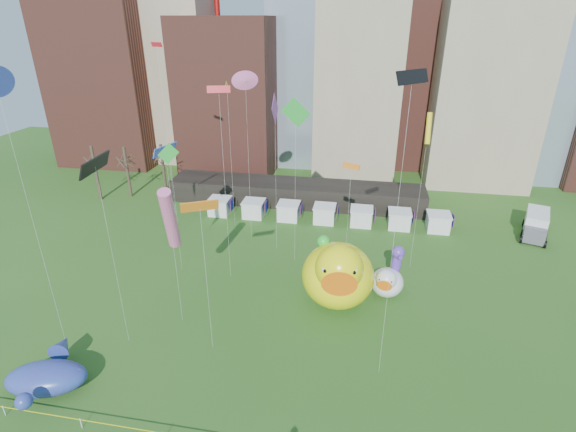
% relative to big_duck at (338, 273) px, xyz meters
% --- Properties ---
extents(skyline, '(101.00, 23.00, 68.00)m').
position_rel_big_duck_xyz_m(skyline, '(-1.86, 43.56, 18.02)').
color(skyline, brown).
rests_on(skyline, ground).
extents(pavilion, '(38.00, 6.00, 3.20)m').
position_rel_big_duck_xyz_m(pavilion, '(-8.11, 24.49, -1.82)').
color(pavilion, black).
rests_on(pavilion, ground).
extents(vendor_tents, '(33.24, 2.80, 2.40)m').
position_rel_big_duck_xyz_m(vendor_tents, '(-3.09, 18.49, -2.31)').
color(vendor_tents, white).
rests_on(vendor_tents, ground).
extents(bare_trees, '(8.44, 6.44, 8.50)m').
position_rel_big_duck_xyz_m(bare_trees, '(-34.27, 23.04, 0.59)').
color(bare_trees, '#382B21').
rests_on(bare_trees, ground).
extents(big_duck, '(7.66, 9.92, 7.44)m').
position_rel_big_duck_xyz_m(big_duck, '(0.00, 0.00, 0.00)').
color(big_duck, '#FFFB0D').
rests_on(big_duck, ground).
extents(small_duck, '(3.88, 4.76, 3.45)m').
position_rel_big_duck_xyz_m(small_duck, '(4.81, 2.25, -1.83)').
color(small_duck, white).
rests_on(small_duck, ground).
extents(seahorse_green, '(1.65, 1.88, 5.75)m').
position_rel_big_duck_xyz_m(seahorse_green, '(-1.83, 3.11, 0.70)').
color(seahorse_green, silver).
rests_on(seahorse_green, ground).
extents(seahorse_purple, '(1.52, 1.79, 5.12)m').
position_rel_big_duck_xyz_m(seahorse_purple, '(5.64, 3.34, 0.09)').
color(seahorse_purple, silver).
rests_on(seahorse_purple, ground).
extents(whale_inflatable, '(6.56, 7.65, 2.63)m').
position_rel_big_duck_xyz_m(whale_inflatable, '(-20.62, -14.66, -2.21)').
color(whale_inflatable, '#39348F').
rests_on(whale_inflatable, ground).
extents(box_truck, '(4.66, 7.43, 2.97)m').
position_rel_big_duck_xyz_m(box_truck, '(24.10, 19.44, -1.89)').
color(box_truck, white).
rests_on(box_truck, ground).
extents(kite_0, '(2.10, 0.93, 20.12)m').
position_rel_big_duck_xyz_m(kite_0, '(-11.77, 2.89, 16.08)').
color(kite_0, silver).
rests_on(kite_0, ground).
extents(kite_1, '(2.23, 3.91, 13.56)m').
position_rel_big_duck_xyz_m(kite_1, '(-13.96, -5.18, 6.94)').
color(kite_1, silver).
rests_on(kite_1, ground).
extents(kite_2, '(2.08, 2.18, 22.95)m').
position_rel_big_duck_xyz_m(kite_2, '(4.02, -8.59, 18.88)').
color(kite_2, silver).
rests_on(kite_2, ground).
extents(kite_3, '(2.22, 0.34, 14.48)m').
position_rel_big_duck_xyz_m(kite_3, '(-17.58, 3.31, 9.64)').
color(kite_3, silver).
rests_on(kite_3, ground).
extents(kite_4, '(0.05, 1.60, 19.09)m').
position_rel_big_duck_xyz_m(kite_4, '(-14.48, 13.70, 13.86)').
color(kite_4, silver).
rests_on(kite_4, ground).
extents(kite_6, '(2.65, 1.62, 13.55)m').
position_rel_big_duck_xyz_m(kite_6, '(-9.99, -8.15, 9.63)').
color(kite_6, silver).
rests_on(kite_6, ground).
extents(kite_7, '(0.05, 3.40, 18.63)m').
position_rel_big_duck_xyz_m(kite_7, '(-8.01, 9.63, 13.30)').
color(kite_7, silver).
rests_on(kite_7, ground).
extents(kite_8, '(1.57, 0.95, 23.29)m').
position_rel_big_duck_xyz_m(kite_8, '(-21.45, 11.50, 18.96)').
color(kite_8, silver).
rests_on(kite_8, ground).
extents(kite_9, '(1.85, 1.37, 20.45)m').
position_rel_big_duck_xyz_m(kite_9, '(-11.79, 12.02, 15.96)').
color(kite_9, silver).
rests_on(kite_9, ground).
extents(kite_10, '(0.78, 3.83, 16.64)m').
position_rel_big_duck_xyz_m(kite_10, '(-17.41, -8.77, 12.59)').
color(kite_10, silver).
rests_on(kite_10, ground).
extents(kite_11, '(2.85, 1.06, 18.55)m').
position_rel_big_duck_xyz_m(kite_11, '(-5.44, 7.54, 13.35)').
color(kite_11, silver).
rests_on(kite_11, ground).
extents(kite_12, '(0.58, 1.80, 17.28)m').
position_rel_big_duck_xyz_m(kite_12, '(7.66, 8.36, 12.31)').
color(kite_12, silver).
rests_on(kite_12, ground).
extents(kite_13, '(1.53, 3.82, 12.27)m').
position_rel_big_duck_xyz_m(kite_13, '(-21.22, 10.02, 8.24)').
color(kite_13, silver).
rests_on(kite_13, ground).
extents(kite_14, '(1.70, 1.02, 13.18)m').
position_rel_big_duck_xyz_m(kite_14, '(0.50, 3.89, 9.31)').
color(kite_14, silver).
rests_on(kite_14, ground).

